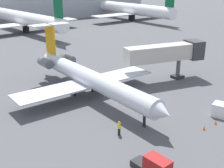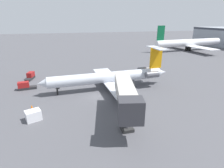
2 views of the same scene
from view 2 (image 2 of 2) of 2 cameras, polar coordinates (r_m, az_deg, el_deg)
name	(u,v)px [view 2 (image 2 of 2)]	position (r m, az deg, el deg)	size (l,w,h in m)	color
ground_plane	(97,96)	(39.20, -4.77, -3.99)	(400.00, 400.00, 0.10)	#4C4C51
regional_jet	(112,77)	(42.33, -0.11, 2.37)	(22.51, 31.23, 9.37)	silver
jet_bridge	(126,96)	(27.43, 4.51, -3.74)	(14.60, 6.05, 6.51)	#B7B2A8
ground_crew_marshaller	(59,86)	(44.71, -16.66, -0.47)	(0.47, 0.45, 1.69)	black
baggage_tug_lead	(30,76)	(54.95, -24.57, 2.28)	(4.22, 2.35, 1.90)	#262628
baggage_tug_trailing	(25,86)	(47.26, -25.89, -0.61)	(1.77, 4.11, 1.90)	#262628
cargo_container_uld	(33,115)	(32.66, -23.79, -9.12)	(2.52, 2.83, 1.73)	silver
traffic_cone_near	(30,112)	(35.27, -24.62, -8.14)	(0.36, 0.36, 0.55)	orange
traffic_cone_mid	(32,106)	(37.31, -24.24, -6.54)	(0.36, 0.36, 0.55)	orange
parked_airliner_west_end	(188,43)	(105.06, 23.19, 11.95)	(33.95, 40.13, 13.01)	white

